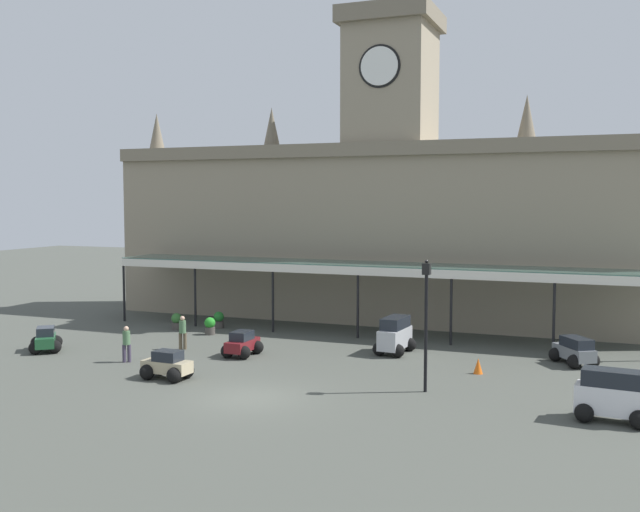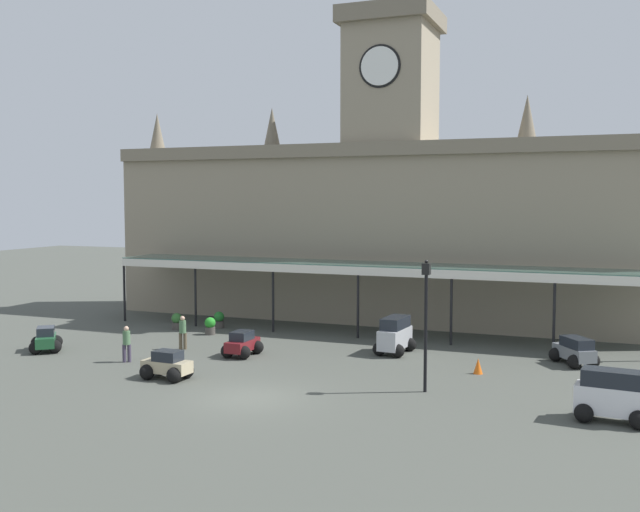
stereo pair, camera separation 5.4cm
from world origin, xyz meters
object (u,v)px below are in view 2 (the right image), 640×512
at_px(car_grey_estate, 575,352).
at_px(pedestrian_crossing_forecourt, 127,343).
at_px(car_silver_van, 395,337).
at_px(planter_by_canopy, 219,320).
at_px(car_green_sedan, 46,341).
at_px(traffic_cone, 478,366).
at_px(planter_forecourt_centre, 210,326).
at_px(planter_near_kerb, 177,321).
at_px(car_maroon_sedan, 242,345).
at_px(victorian_lamppost, 426,311).
at_px(pedestrian_beside_cars, 183,331).
at_px(car_white_van, 613,398).
at_px(car_beige_sedan, 167,367).

xyz_separation_m(car_grey_estate, pedestrian_crossing_forecourt, (-19.13, -6.98, 0.34)).
height_order(car_silver_van, planter_by_canopy, car_silver_van).
bearing_deg(planter_by_canopy, car_green_sedan, -118.37).
xyz_separation_m(traffic_cone, planter_forecourt_centre, (-15.29, 3.73, 0.16)).
distance_m(pedestrian_crossing_forecourt, planter_near_kerb, 8.39).
xyz_separation_m(pedestrian_crossing_forecourt, traffic_cone, (15.37, 3.66, -0.58)).
distance_m(planter_by_canopy, planter_near_kerb, 2.40).
bearing_deg(pedestrian_crossing_forecourt, car_maroon_sedan, 36.46).
bearing_deg(car_maroon_sedan, planter_near_kerb, 144.35).
relative_size(victorian_lamppost, planter_by_canopy, 5.36).
distance_m(pedestrian_beside_cars, pedestrian_crossing_forecourt, 3.53).
bearing_deg(car_green_sedan, car_white_van, -4.72).
relative_size(pedestrian_crossing_forecourt, traffic_cone, 2.50).
height_order(car_beige_sedan, car_silver_van, car_silver_van).
height_order(car_grey_estate, car_beige_sedan, car_grey_estate).
relative_size(car_green_sedan, planter_by_canopy, 2.34).
bearing_deg(planter_by_canopy, car_silver_van, -14.60).
relative_size(car_silver_van, victorian_lamppost, 0.48).
bearing_deg(car_white_van, car_green_sedan, 175.28).
bearing_deg(car_maroon_sedan, victorian_lamppost, -18.56).
height_order(pedestrian_beside_cars, victorian_lamppost, victorian_lamppost).
bearing_deg(car_beige_sedan, planter_near_kerb, 120.67).
distance_m(pedestrian_crossing_forecourt, victorian_lamppost, 14.13).
bearing_deg(car_maroon_sedan, car_beige_sedan, -99.01).
distance_m(car_maroon_sedan, traffic_cone, 11.09).
distance_m(traffic_cone, planter_by_canopy, 16.84).
xyz_separation_m(car_white_van, planter_near_kerb, (-23.14, 9.56, -0.32)).
xyz_separation_m(car_silver_van, planter_forecourt_centre, (-10.83, 0.99, -0.32)).
xyz_separation_m(victorian_lamppost, planter_near_kerb, (-16.40, 8.08, -2.69)).
bearing_deg(planter_forecourt_centre, victorian_lamppost, -28.30).
distance_m(car_maroon_sedan, victorian_lamppost, 10.53).
relative_size(planter_by_canopy, planter_near_kerb, 1.00).
bearing_deg(car_beige_sedan, planter_forecourt_centre, 109.87).
height_order(car_maroon_sedan, planter_near_kerb, car_maroon_sedan).
relative_size(car_silver_van, pedestrian_beside_cars, 1.48).
height_order(car_beige_sedan, planter_near_kerb, car_beige_sedan).
xyz_separation_m(car_silver_van, traffic_cone, (4.46, -2.74, -0.47)).
distance_m(car_green_sedan, car_maroon_sedan, 9.85).
bearing_deg(car_beige_sedan, victorian_lamppost, 10.38).
bearing_deg(car_white_van, victorian_lamppost, 167.62).
height_order(car_grey_estate, victorian_lamppost, victorian_lamppost).
xyz_separation_m(car_green_sedan, car_grey_estate, (24.35, 6.39, 0.06)).
xyz_separation_m(car_beige_sedan, car_maroon_sedan, (0.82, 5.16, 0.00)).
bearing_deg(car_green_sedan, traffic_cone, 8.49).
distance_m(car_white_van, planter_near_kerb, 25.04).
relative_size(car_white_van, pedestrian_beside_cars, 1.48).
bearing_deg(victorian_lamppost, traffic_cone, 69.12).
distance_m(car_white_van, car_silver_van, 12.60).
height_order(car_silver_van, planter_forecourt_centre, car_silver_van).
bearing_deg(car_green_sedan, planter_near_kerb, 69.60).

